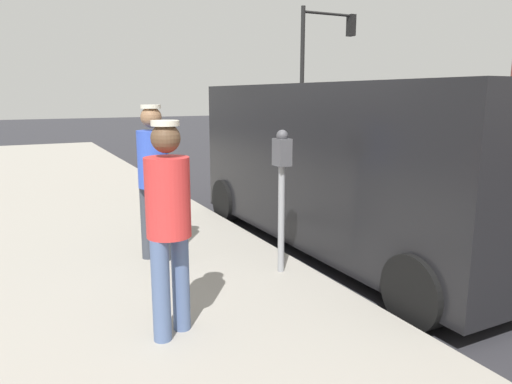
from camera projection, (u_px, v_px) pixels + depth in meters
ground_plane at (386, 268)px, 5.69m from camera, size 80.00×80.00×0.00m
sidewalk_slab at (72, 325)px, 4.13m from camera, size 5.00×32.00×0.15m
parking_meter_near at (282, 177)px, 4.99m from camera, size 0.14×0.18×1.52m
pedestrian_in_red at (168, 216)px, 3.64m from camera, size 0.34×0.34×1.69m
pedestrian_in_blue at (153, 172)px, 5.38m from camera, size 0.34×0.34×1.76m
parked_van at (357, 163)px, 6.22m from camera, size 2.16×5.22×2.15m
traffic_light_corner at (321, 54)px, 18.28m from camera, size 2.48×0.42×5.20m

